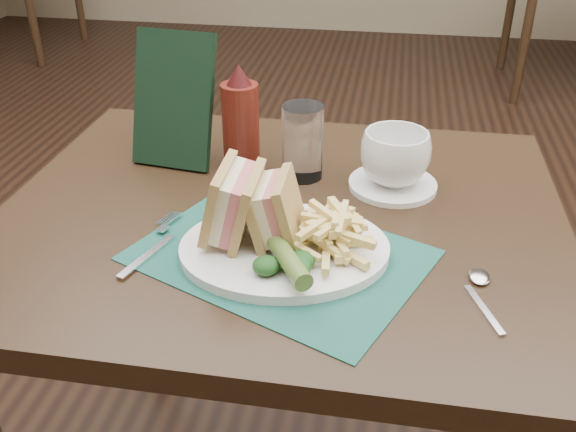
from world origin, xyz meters
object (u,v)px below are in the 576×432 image
object	(u,v)px
plate	(284,249)
drinking_glass	(302,142)
saucer	(392,185)
ketchup_bottle	(240,116)
coffee_cup	(395,158)
check_presenter	(174,100)
sandwich_half_b	(260,207)
placemat	(280,255)
sandwich_half_a	(218,201)
table_main	(282,379)

from	to	relation	value
plate	drinking_glass	size ratio (longest dim) A/B	2.31
saucer	ketchup_bottle	world-z (taller)	ketchup_bottle
plate	saucer	distance (m)	0.28
saucer	coffee_cup	size ratio (longest dim) A/B	1.29
coffee_cup	ketchup_bottle	distance (m)	0.28
coffee_cup	check_presenter	xyz separation A→B (m)	(-0.39, 0.05, 0.06)
sandwich_half_b	check_presenter	xyz separation A→B (m)	(-0.21, 0.26, 0.05)
placemat	drinking_glass	xyz separation A→B (m)	(-0.01, 0.25, 0.06)
saucer	check_presenter	bearing A→B (deg)	173.46
sandwich_half_a	table_main	bearing A→B (deg)	58.26
placemat	sandwich_half_a	size ratio (longest dim) A/B	3.45
placemat	sandwich_half_a	distance (m)	0.12
sandwich_half_a	plate	bearing A→B (deg)	-7.14
sandwich_half_b	check_presenter	distance (m)	0.34
plate	coffee_cup	world-z (taller)	coffee_cup
drinking_glass	ketchup_bottle	world-z (taller)	ketchup_bottle
coffee_cup	check_presenter	bearing A→B (deg)	173.46
plate	sandwich_half_a	bearing A→B (deg)	163.19
sandwich_half_b	coffee_cup	world-z (taller)	sandwich_half_b
saucer	plate	bearing A→B (deg)	-122.25
coffee_cup	table_main	bearing A→B (deg)	-148.65
plate	ketchup_bottle	distance (m)	0.32
sandwich_half_b	check_presenter	size ratio (longest dim) A/B	0.41
ketchup_bottle	plate	bearing A→B (deg)	-65.57
coffee_cup	drinking_glass	size ratio (longest dim) A/B	0.89
table_main	sandwich_half_b	distance (m)	0.46
plate	sandwich_half_a	size ratio (longest dim) A/B	2.65
sandwich_half_a	ketchup_bottle	distance (m)	0.27
plate	sandwich_half_b	world-z (taller)	sandwich_half_b
table_main	coffee_cup	distance (m)	0.48
sandwich_half_b	drinking_glass	size ratio (longest dim) A/B	0.76
coffee_cup	check_presenter	world-z (taller)	check_presenter
drinking_glass	ketchup_bottle	distance (m)	0.12
sandwich_half_a	saucer	xyz separation A→B (m)	(0.24, 0.22, -0.07)
placemat	coffee_cup	world-z (taller)	coffee_cup
placemat	plate	distance (m)	0.01
table_main	sandwich_half_a	size ratio (longest dim) A/B	7.95
saucer	placemat	bearing A→B (deg)	-122.88
placemat	ketchup_bottle	xyz separation A→B (m)	(-0.12, 0.29, 0.09)
placemat	ketchup_bottle	world-z (taller)	ketchup_bottle
plate	table_main	bearing A→B (deg)	91.94
table_main	coffee_cup	size ratio (longest dim) A/B	7.74
table_main	sandwich_half_b	size ratio (longest dim) A/B	9.12
saucer	ketchup_bottle	size ratio (longest dim) A/B	0.81
sandwich_half_a	saucer	distance (m)	0.34
table_main	coffee_cup	xyz separation A→B (m)	(0.18, 0.11, 0.43)
table_main	saucer	size ratio (longest dim) A/B	6.00
placemat	check_presenter	distance (m)	0.39
coffee_cup	ketchup_bottle	xyz separation A→B (m)	(-0.27, 0.05, 0.04)
saucer	table_main	bearing A→B (deg)	-148.65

